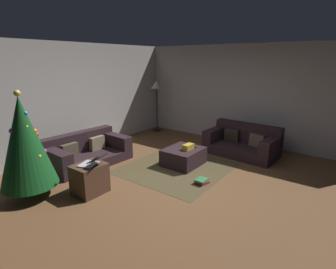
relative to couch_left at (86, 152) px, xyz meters
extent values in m
plane|color=brown|center=(0.38, -2.25, -0.25)|extent=(6.40, 6.40, 0.00)
cube|color=#BCB7B2|center=(0.38, 0.89, 1.05)|extent=(6.40, 0.12, 2.60)
cube|color=#B5B0AB|center=(3.52, -2.25, 1.05)|extent=(0.12, 6.40, 2.60)
cube|color=#2D1E23|center=(-0.01, -0.10, -0.15)|extent=(1.78, 1.04, 0.21)
cube|color=#2D1E23|center=(0.01, 0.25, 0.18)|extent=(1.74, 0.33, 0.44)
cube|color=#2D1E23|center=(0.74, -0.14, 0.11)|extent=(0.29, 0.96, 0.30)
cube|color=#2D1E23|center=(-0.75, -0.06, 0.11)|extent=(0.29, 0.96, 0.30)
cube|color=#8C7A5B|center=(0.35, 0.04, 0.11)|extent=(0.36, 0.12, 0.30)
cube|color=brown|center=(-0.34, 0.07, 0.11)|extent=(0.36, 0.13, 0.30)
cube|color=#2D1E23|center=(2.53, -2.55, -0.13)|extent=(1.01, 1.69, 0.24)
cube|color=#2D1E23|center=(2.86, -2.57, 0.22)|extent=(0.35, 1.65, 0.47)
cube|color=#2D1E23|center=(2.48, -3.24, 0.14)|extent=(0.92, 0.30, 0.30)
cube|color=#2D1E23|center=(2.58, -1.85, 0.14)|extent=(0.92, 0.30, 0.30)
cube|color=brown|center=(2.64, -2.88, 0.14)|extent=(0.23, 0.39, 0.31)
cube|color=#372D24|center=(2.68, -2.23, 0.14)|extent=(0.17, 0.36, 0.31)
cube|color=#2D1E23|center=(1.19, -1.79, -0.07)|extent=(0.82, 0.71, 0.36)
cube|color=gold|center=(1.22, -1.89, 0.17)|extent=(0.27, 0.16, 0.11)
cube|color=black|center=(1.36, -1.90, 0.12)|extent=(0.12, 0.17, 0.02)
cylinder|color=brown|center=(-1.48, -0.51, -0.15)|extent=(0.10, 0.10, 0.20)
cone|color=#144E1E|center=(-1.48, -0.51, 0.69)|extent=(0.89, 0.89, 1.48)
sphere|color=#2699E5|center=(-1.43, -0.56, 1.16)|extent=(0.07, 0.07, 0.07)
sphere|color=orange|center=(-1.34, -0.58, 0.85)|extent=(0.08, 0.08, 0.08)
sphere|color=yellow|center=(-1.47, -0.63, 0.96)|extent=(0.05, 0.05, 0.05)
sphere|color=yellow|center=(-1.41, -0.77, 0.48)|extent=(0.06, 0.06, 0.06)
sphere|color=#CC33BF|center=(-1.32, -0.41, 0.70)|extent=(0.05, 0.05, 0.05)
sphere|color=orange|center=(-1.30, -0.31, 0.44)|extent=(0.07, 0.07, 0.07)
sphere|color=red|center=(-1.30, -0.54, 0.78)|extent=(0.09, 0.09, 0.09)
sphere|color=#CC33BF|center=(-1.63, -0.49, 0.90)|extent=(0.08, 0.08, 0.08)
sphere|color=#CC33BF|center=(-1.23, -0.60, 0.49)|extent=(0.08, 0.08, 0.08)
sphere|color=#F2D84C|center=(-1.48, -0.51, 1.47)|extent=(0.10, 0.10, 0.10)
cube|color=#4C3323|center=(-0.83, -1.22, 0.01)|extent=(0.52, 0.44, 0.52)
cube|color=silver|center=(-0.83, -1.22, 0.28)|extent=(0.37, 0.34, 0.02)
cube|color=black|center=(-0.77, -1.39, 0.40)|extent=(0.37, 0.32, 0.12)
cube|color=#B7332D|center=(0.63, -2.58, -0.22)|extent=(0.25, 0.24, 0.05)
cube|color=#387A47|center=(0.61, -2.57, -0.18)|extent=(0.24, 0.19, 0.04)
cylinder|color=black|center=(3.08, 0.47, -0.24)|extent=(0.28, 0.28, 0.02)
cylinder|color=black|center=(3.08, 0.47, 0.43)|extent=(0.04, 0.04, 1.35)
cone|color=beige|center=(3.08, 0.47, 1.22)|extent=(0.36, 0.36, 0.24)
cube|color=brown|center=(1.19, -1.79, -0.25)|extent=(2.60, 2.00, 0.01)
camera|label=1|loc=(-3.37, -4.77, 1.96)|focal=28.59mm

